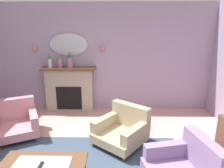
{
  "coord_description": "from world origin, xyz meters",
  "views": [
    {
      "loc": [
        0.46,
        -2.14,
        2.1
      ],
      "look_at": [
        0.39,
        1.78,
        1.01
      ],
      "focal_mm": 32.08,
      "sensor_mm": 36.0,
      "label": 1
    }
  ],
  "objects_px": {
    "fireplace": "(70,90)",
    "wall_sconce_left": "(34,47)",
    "mantel_vase_centre": "(70,61)",
    "armchair_beside_couch": "(186,168)",
    "mantel_vase_left": "(50,60)",
    "armchair_by_coffee_table": "(123,128)",
    "mantel_vase_right": "(60,61)",
    "wall_mirror": "(69,45)",
    "armchair_in_corner": "(15,121)",
    "tv_remote": "(40,166)",
    "wall_sconce_right": "(102,47)"
  },
  "relations": [
    {
      "from": "mantel_vase_left",
      "to": "wall_sconce_right",
      "type": "height_order",
      "value": "wall_sconce_right"
    },
    {
      "from": "wall_mirror",
      "to": "armchair_by_coffee_table",
      "type": "height_order",
      "value": "wall_mirror"
    },
    {
      "from": "mantel_vase_right",
      "to": "tv_remote",
      "type": "bearing_deg",
      "value": -80.76
    },
    {
      "from": "fireplace",
      "to": "mantel_vase_right",
      "type": "bearing_deg",
      "value": -171.94
    },
    {
      "from": "wall_sconce_right",
      "to": "armchair_by_coffee_table",
      "type": "xyz_separation_m",
      "value": [
        0.48,
        -1.66,
        -1.35
      ]
    },
    {
      "from": "mantel_vase_left",
      "to": "wall_mirror",
      "type": "distance_m",
      "value": 0.61
    },
    {
      "from": "armchair_in_corner",
      "to": "armchair_by_coffee_table",
      "type": "bearing_deg",
      "value": -6.76
    },
    {
      "from": "mantel_vase_right",
      "to": "wall_sconce_right",
      "type": "xyz_separation_m",
      "value": [
        1.05,
        0.12,
        0.34
      ]
    },
    {
      "from": "fireplace",
      "to": "wall_sconce_right",
      "type": "height_order",
      "value": "wall_sconce_right"
    },
    {
      "from": "wall_mirror",
      "to": "wall_sconce_left",
      "type": "xyz_separation_m",
      "value": [
        -0.85,
        -0.05,
        -0.05
      ]
    },
    {
      "from": "mantel_vase_centre",
      "to": "wall_mirror",
      "type": "distance_m",
      "value": 0.42
    },
    {
      "from": "fireplace",
      "to": "armchair_in_corner",
      "type": "bearing_deg",
      "value": -122.07
    },
    {
      "from": "mantel_vase_right",
      "to": "wall_sconce_right",
      "type": "relative_size",
      "value": 2.59
    },
    {
      "from": "mantel_vase_centre",
      "to": "armchair_beside_couch",
      "type": "bearing_deg",
      "value": -51.67
    },
    {
      "from": "mantel_vase_left",
      "to": "mantel_vase_right",
      "type": "height_order",
      "value": "mantel_vase_left"
    },
    {
      "from": "wall_mirror",
      "to": "armchair_beside_couch",
      "type": "height_order",
      "value": "wall_mirror"
    },
    {
      "from": "mantel_vase_left",
      "to": "mantel_vase_centre",
      "type": "xyz_separation_m",
      "value": [
        0.5,
        0.0,
        -0.01
      ]
    },
    {
      "from": "wall_sconce_left",
      "to": "armchair_by_coffee_table",
      "type": "distance_m",
      "value": 3.06
    },
    {
      "from": "armchair_by_coffee_table",
      "to": "wall_sconce_left",
      "type": "bearing_deg",
      "value": 142.72
    },
    {
      "from": "armchair_beside_couch",
      "to": "armchair_by_coffee_table",
      "type": "bearing_deg",
      "value": 126.24
    },
    {
      "from": "mantel_vase_left",
      "to": "tv_remote",
      "type": "xyz_separation_m",
      "value": [
        0.71,
        -2.81,
        -0.89
      ]
    },
    {
      "from": "tv_remote",
      "to": "wall_sconce_left",
      "type": "bearing_deg",
      "value": 110.68
    },
    {
      "from": "wall_mirror",
      "to": "armchair_in_corner",
      "type": "height_order",
      "value": "wall_mirror"
    },
    {
      "from": "tv_remote",
      "to": "wall_mirror",
      "type": "bearing_deg",
      "value": 94.94
    },
    {
      "from": "wall_mirror",
      "to": "armchair_by_coffee_table",
      "type": "relative_size",
      "value": 0.84
    },
    {
      "from": "mantel_vase_right",
      "to": "wall_sconce_right",
      "type": "bearing_deg",
      "value": 6.52
    },
    {
      "from": "armchair_in_corner",
      "to": "armchair_by_coffee_table",
      "type": "distance_m",
      "value": 2.17
    },
    {
      "from": "fireplace",
      "to": "wall_mirror",
      "type": "distance_m",
      "value": 1.15
    },
    {
      "from": "tv_remote",
      "to": "armchair_in_corner",
      "type": "relative_size",
      "value": 0.15
    },
    {
      "from": "fireplace",
      "to": "mantel_vase_left",
      "type": "height_order",
      "value": "mantel_vase_left"
    },
    {
      "from": "fireplace",
      "to": "wall_sconce_right",
      "type": "bearing_deg",
      "value": 6.16
    },
    {
      "from": "fireplace",
      "to": "wall_sconce_left",
      "type": "relative_size",
      "value": 9.71
    },
    {
      "from": "mantel_vase_right",
      "to": "tv_remote",
      "type": "relative_size",
      "value": 2.27
    },
    {
      "from": "mantel_vase_right",
      "to": "wall_mirror",
      "type": "height_order",
      "value": "wall_mirror"
    },
    {
      "from": "wall_mirror",
      "to": "armchair_by_coffee_table",
      "type": "bearing_deg",
      "value": -52.12
    },
    {
      "from": "armchair_by_coffee_table",
      "to": "tv_remote",
      "type": "bearing_deg",
      "value": -130.08
    },
    {
      "from": "wall_sconce_left",
      "to": "armchair_in_corner",
      "type": "relative_size",
      "value": 0.13
    },
    {
      "from": "wall_sconce_right",
      "to": "armchair_beside_couch",
      "type": "xyz_separation_m",
      "value": [
        1.28,
        -2.75,
        -1.35
      ]
    },
    {
      "from": "fireplace",
      "to": "armchair_in_corner",
      "type": "height_order",
      "value": "fireplace"
    },
    {
      "from": "mantel_vase_right",
      "to": "fireplace",
      "type": "bearing_deg",
      "value": 8.06
    },
    {
      "from": "mantel_vase_centre",
      "to": "wall_sconce_right",
      "type": "bearing_deg",
      "value": 8.53
    },
    {
      "from": "wall_sconce_right",
      "to": "armchair_beside_couch",
      "type": "bearing_deg",
      "value": -65.06
    },
    {
      "from": "fireplace",
      "to": "wall_sconce_left",
      "type": "bearing_deg",
      "value": 173.84
    },
    {
      "from": "wall_mirror",
      "to": "mantel_vase_right",
      "type": "bearing_deg",
      "value": -139.64
    },
    {
      "from": "wall_sconce_left",
      "to": "armchair_in_corner",
      "type": "distance_m",
      "value": 1.95
    },
    {
      "from": "wall_mirror",
      "to": "wall_sconce_left",
      "type": "bearing_deg",
      "value": -176.63
    },
    {
      "from": "wall_sconce_right",
      "to": "tv_remote",
      "type": "bearing_deg",
      "value": -101.41
    },
    {
      "from": "armchair_by_coffee_table",
      "to": "mantel_vase_left",
      "type": "bearing_deg",
      "value": 139.14
    },
    {
      "from": "wall_sconce_right",
      "to": "armchair_in_corner",
      "type": "xyz_separation_m",
      "value": [
        -1.67,
        -1.41,
        -1.35
      ]
    },
    {
      "from": "wall_sconce_left",
      "to": "tv_remote",
      "type": "distance_m",
      "value": 3.36
    }
  ]
}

